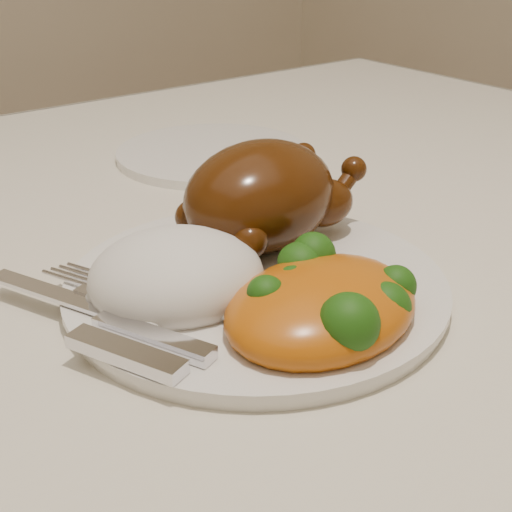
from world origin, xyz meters
TOP-DOWN VIEW (x-y plane):
  - dining_table at (0.00, 0.00)m, footprint 1.60×0.90m
  - tablecloth at (0.00, 0.00)m, footprint 1.73×1.03m
  - dinner_plate at (0.13, -0.12)m, footprint 0.34×0.34m
  - side_plate at (0.28, 0.17)m, footprint 0.26×0.26m
  - roast_chicken at (0.17, -0.07)m, footprint 0.18×0.12m
  - rice_mound at (0.07, -0.10)m, footprint 0.16×0.15m
  - mac_and_cheese at (0.13, -0.19)m, footprint 0.16×0.14m
  - cutlery at (0.01, -0.12)m, footprint 0.08×0.20m

SIDE VIEW (x-z plane):
  - dining_table at x=0.00m, z-range 0.29..1.05m
  - tablecloth at x=0.00m, z-range 0.65..0.83m
  - side_plate at x=0.28m, z-range 0.77..0.78m
  - dinner_plate at x=0.13m, z-range 0.77..0.78m
  - cutlery at x=0.01m, z-range 0.78..0.79m
  - rice_mound at x=0.07m, z-range 0.76..0.83m
  - mac_and_cheese at x=0.13m, z-range 0.76..0.82m
  - roast_chicken at x=0.17m, z-range 0.78..0.87m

